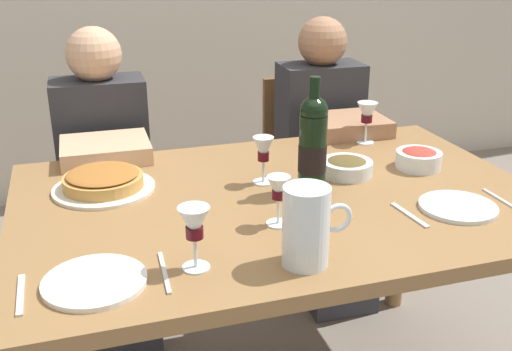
% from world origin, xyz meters
% --- Properties ---
extents(dining_table, '(1.50, 1.00, 0.76)m').
position_xyz_m(dining_table, '(0.00, 0.00, 0.67)').
color(dining_table, olive).
rests_on(dining_table, ground).
extents(wine_bottle, '(0.08, 0.08, 0.34)m').
position_xyz_m(wine_bottle, '(0.10, 0.01, 0.90)').
color(wine_bottle, black).
rests_on(wine_bottle, dining_table).
extents(water_pitcher, '(0.16, 0.11, 0.19)m').
position_xyz_m(water_pitcher, '(-0.08, -0.38, 0.84)').
color(water_pitcher, silver).
rests_on(water_pitcher, dining_table).
extents(baked_tart, '(0.30, 0.30, 0.06)m').
position_xyz_m(baked_tart, '(-0.48, 0.20, 0.79)').
color(baked_tart, silver).
rests_on(baked_tart, dining_table).
extents(salad_bowl, '(0.15, 0.15, 0.07)m').
position_xyz_m(salad_bowl, '(0.50, 0.08, 0.79)').
color(salad_bowl, silver).
rests_on(salad_bowl, dining_table).
extents(olive_bowl, '(0.16, 0.16, 0.05)m').
position_xyz_m(olive_bowl, '(0.25, 0.10, 0.79)').
color(olive_bowl, silver).
rests_on(olive_bowl, dining_table).
extents(wine_glass_left_diner, '(0.07, 0.07, 0.15)m').
position_xyz_m(wine_glass_left_diner, '(-0.32, -0.32, 0.87)').
color(wine_glass_left_diner, silver).
rests_on(wine_glass_left_diner, dining_table).
extents(wine_glass_right_diner, '(0.06, 0.06, 0.13)m').
position_xyz_m(wine_glass_right_diner, '(-0.07, -0.17, 0.85)').
color(wine_glass_right_diner, silver).
rests_on(wine_glass_right_diner, dining_table).
extents(wine_glass_centre, '(0.06, 0.06, 0.14)m').
position_xyz_m(wine_glass_centre, '(-0.02, 0.11, 0.86)').
color(wine_glass_centre, silver).
rests_on(wine_glass_centre, dining_table).
extents(wine_glass_spare, '(0.07, 0.07, 0.15)m').
position_xyz_m(wine_glass_spare, '(0.45, 0.36, 0.87)').
color(wine_glass_spare, silver).
rests_on(wine_glass_spare, dining_table).
extents(dinner_plate_left_setting, '(0.21, 0.21, 0.01)m').
position_xyz_m(dinner_plate_left_setting, '(0.43, -0.23, 0.77)').
color(dinner_plate_left_setting, silver).
rests_on(dinner_plate_left_setting, dining_table).
extents(dinner_plate_right_setting, '(0.22, 0.22, 0.01)m').
position_xyz_m(dinner_plate_right_setting, '(-0.54, -0.32, 0.77)').
color(dinner_plate_right_setting, white).
rests_on(dinner_plate_right_setting, dining_table).
extents(fork_left_setting, '(0.03, 0.16, 0.00)m').
position_xyz_m(fork_left_setting, '(0.28, -0.23, 0.76)').
color(fork_left_setting, silver).
rests_on(fork_left_setting, dining_table).
extents(knife_left_setting, '(0.01, 0.18, 0.00)m').
position_xyz_m(knife_left_setting, '(0.58, -0.23, 0.76)').
color(knife_left_setting, silver).
rests_on(knife_left_setting, dining_table).
extents(knife_right_setting, '(0.02, 0.18, 0.00)m').
position_xyz_m(knife_right_setting, '(-0.39, -0.32, 0.76)').
color(knife_right_setting, silver).
rests_on(knife_right_setting, dining_table).
extents(spoon_right_setting, '(0.02, 0.16, 0.00)m').
position_xyz_m(spoon_right_setting, '(-0.69, -0.32, 0.76)').
color(spoon_right_setting, silver).
rests_on(spoon_right_setting, dining_table).
extents(chair_left, '(0.41, 0.41, 0.87)m').
position_xyz_m(chair_left, '(-0.45, 0.88, 0.50)').
color(chair_left, brown).
rests_on(chair_left, ground).
extents(diner_left, '(0.34, 0.50, 1.16)m').
position_xyz_m(diner_left, '(-0.45, 0.64, 0.62)').
color(diner_left, '#2D2D33').
rests_on(diner_left, ground).
extents(chair_right, '(0.41, 0.41, 0.87)m').
position_xyz_m(chair_right, '(0.45, 0.89, 0.50)').
color(chair_right, brown).
rests_on(chair_right, ground).
extents(diner_right, '(0.35, 0.51, 1.16)m').
position_xyz_m(diner_right, '(0.45, 0.66, 0.62)').
color(diner_right, '#2D2D33').
rests_on(diner_right, ground).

